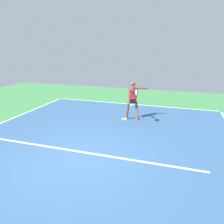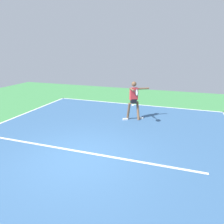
# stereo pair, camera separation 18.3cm
# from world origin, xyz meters

# --- Properties ---
(ground_plane) EXTENTS (22.96, 22.96, 0.00)m
(ground_plane) POSITION_xyz_m (0.00, 0.00, 0.00)
(ground_plane) COLOR #428E4C
(court_surface) EXTENTS (9.49, 13.45, 0.00)m
(court_surface) POSITION_xyz_m (0.00, 0.00, 0.00)
(court_surface) COLOR #38608E
(court_surface) RESTS_ON ground_plane
(court_line_baseline_near) EXTENTS (9.49, 0.10, 0.01)m
(court_line_baseline_near) POSITION_xyz_m (0.00, -6.67, 0.00)
(court_line_baseline_near) COLOR white
(court_line_baseline_near) RESTS_ON ground_plane
(court_line_service) EXTENTS (7.12, 0.10, 0.01)m
(court_line_service) POSITION_xyz_m (0.00, -0.41, 0.00)
(court_line_service) COLOR white
(court_line_service) RESTS_ON ground_plane
(court_line_centre_mark) EXTENTS (0.10, 0.30, 0.01)m
(court_line_centre_mark) POSITION_xyz_m (0.00, -6.47, 0.00)
(court_line_centre_mark) COLOR white
(court_line_centre_mark) RESTS_ON ground_plane
(tennis_player) EXTENTS (1.05, 1.38, 1.76)m
(tennis_player) POSITION_xyz_m (-0.64, -4.03, 1.00)
(tennis_player) COLOR brown
(tennis_player) RESTS_ON ground_plane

